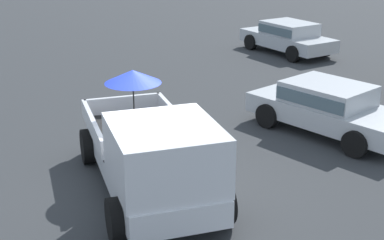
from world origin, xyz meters
name	(u,v)px	position (x,y,z in m)	size (l,w,h in m)	color
ground_plane	(148,189)	(0.00, 0.00, 0.00)	(80.00, 80.00, 0.00)	#2D3033
pickup_truck_main	(152,154)	(0.44, -0.09, 0.97)	(5.33, 3.08, 2.32)	black
parked_sedan_near	(288,36)	(-8.53, 10.64, 0.74)	(4.38, 2.13, 1.33)	black
parked_sedan_far	(329,106)	(-0.62, 5.52, 0.74)	(4.58, 2.65, 1.33)	black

